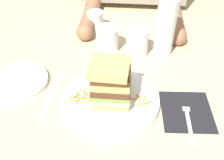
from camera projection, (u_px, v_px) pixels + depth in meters
ground_plane at (115, 95)px, 0.78m from camera, size 3.00×3.00×0.00m
main_plate at (111, 100)px, 0.75m from camera, size 0.27×0.27×0.02m
sandwich at (111, 82)px, 0.71m from camera, size 0.11×0.10×0.12m
carrot_shred_0 at (86, 98)px, 0.74m from camera, size 0.02×0.00×0.00m
carrot_shred_1 at (75, 101)px, 0.74m from camera, size 0.03×0.01×0.00m
carrot_shred_2 at (79, 98)px, 0.74m from camera, size 0.03×0.01×0.00m
carrot_shred_3 at (84, 98)px, 0.74m from camera, size 0.02×0.01×0.00m
carrot_shred_4 at (77, 95)px, 0.75m from camera, size 0.01×0.03×0.00m
carrot_shred_5 at (78, 101)px, 0.73m from camera, size 0.01×0.03×0.00m
carrot_shred_6 at (74, 96)px, 0.75m from camera, size 0.03×0.02×0.00m
carrot_shred_7 at (84, 96)px, 0.75m from camera, size 0.00×0.03×0.00m
carrot_shred_8 at (86, 93)px, 0.76m from camera, size 0.02×0.02×0.00m
carrot_shred_9 at (83, 90)px, 0.77m from camera, size 0.02×0.01×0.00m
carrot_shred_10 at (148, 102)px, 0.73m from camera, size 0.02×0.01×0.00m
carrot_shred_11 at (144, 99)px, 0.74m from camera, size 0.01×0.02×0.00m
carrot_shred_12 at (139, 96)px, 0.75m from camera, size 0.02×0.02×0.00m
carrot_shred_13 at (142, 104)px, 0.73m from camera, size 0.03×0.02×0.00m
carrot_shred_14 at (135, 99)px, 0.74m from camera, size 0.03×0.00×0.00m
carrot_shred_15 at (139, 105)px, 0.72m from camera, size 0.02×0.01×0.00m
napkin_dark at (187, 111)px, 0.73m from camera, size 0.14×0.16×0.00m
fork at (188, 116)px, 0.71m from camera, size 0.02×0.17×0.00m
knife at (50, 97)px, 0.77m from camera, size 0.02×0.20×0.00m
juice_glass at (137, 43)px, 0.90m from camera, size 0.07×0.07×0.09m
water_bottle at (166, 23)px, 0.86m from camera, size 0.06×0.06×0.26m
empty_tumbler_0 at (107, 39)px, 0.92m from camera, size 0.08×0.08×0.09m
empty_tumbler_1 at (95, 21)px, 1.03m from camera, size 0.06×0.06×0.07m
side_plate at (19, 81)px, 0.81m from camera, size 0.17×0.17×0.01m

